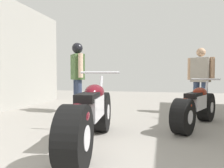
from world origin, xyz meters
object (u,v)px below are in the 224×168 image
Objects in this scene: mechanic_in_blue at (201,77)px; mechanic_with_helmet at (78,71)px; motorcycle_maroon_cruiser at (90,116)px; motorcycle_black_naked at (195,107)px.

mechanic_in_blue is 0.91× the size of mechanic_with_helmet.
motorcycle_maroon_cruiser is 1.23× the size of mechanic_with_helmet.
mechanic_in_blue is (0.32, 1.46, 0.54)m from motorcycle_black_naked.
mechanic_with_helmet is at bearing 160.06° from motorcycle_black_naked.
mechanic_with_helmet is at bearing -170.42° from mechanic_in_blue.
motorcycle_black_naked is at bearing -19.94° from mechanic_with_helmet.
mechanic_in_blue reaches higher than motorcycle_black_naked.
motorcycle_black_naked is at bearing -102.22° from mechanic_in_blue.
mechanic_with_helmet reaches higher than mechanic_in_blue.
motorcycle_maroon_cruiser is 2.73m from mechanic_with_helmet.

